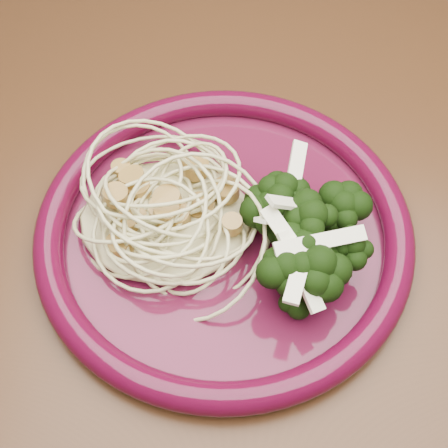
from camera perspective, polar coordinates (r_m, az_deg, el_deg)
dining_table at (r=0.65m, az=-3.41°, el=-2.02°), size 1.20×0.80×0.75m
dinner_plate at (r=0.53m, az=-0.00°, el=-0.51°), size 0.37×0.37×0.03m
spaghetti_pile at (r=0.52m, az=-5.37°, el=1.10°), size 0.17×0.15×0.03m
scallop_cluster at (r=0.49m, az=-5.71°, el=3.61°), size 0.14×0.14×0.04m
broccoli_pile at (r=0.50m, az=6.82°, el=-0.28°), size 0.12×0.16×0.05m
onion_garnish at (r=0.48m, az=7.20°, el=1.88°), size 0.08×0.11×0.06m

